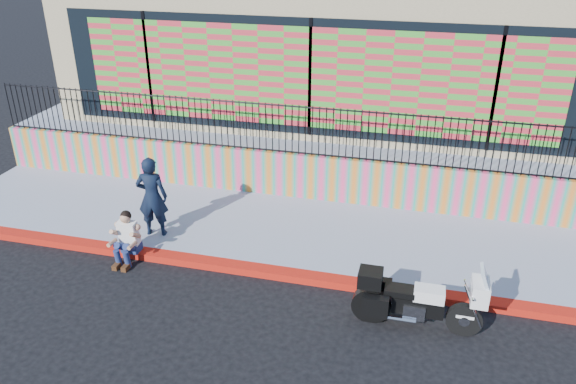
% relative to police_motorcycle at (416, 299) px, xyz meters
% --- Properties ---
extents(ground, '(90.00, 90.00, 0.00)m').
position_rel_police_motorcycle_xyz_m(ground, '(-2.92, 0.86, -0.56)').
color(ground, black).
rests_on(ground, ground).
extents(red_curb, '(16.00, 0.30, 0.15)m').
position_rel_police_motorcycle_xyz_m(red_curb, '(-2.92, 0.86, -0.48)').
color(red_curb, red).
rests_on(red_curb, ground).
extents(sidewalk, '(16.00, 3.00, 0.15)m').
position_rel_police_motorcycle_xyz_m(sidewalk, '(-2.92, 2.51, -0.48)').
color(sidewalk, '#8F98AC').
rests_on(sidewalk, ground).
extents(mural_wall, '(16.00, 0.20, 1.10)m').
position_rel_police_motorcycle_xyz_m(mural_wall, '(-2.92, 4.11, 0.14)').
color(mural_wall, '#FF437E').
rests_on(mural_wall, sidewalk).
extents(metal_fence, '(15.80, 0.04, 1.20)m').
position_rel_police_motorcycle_xyz_m(metal_fence, '(-2.92, 4.11, 1.29)').
color(metal_fence, black).
rests_on(metal_fence, mural_wall).
extents(elevated_platform, '(16.00, 10.00, 1.25)m').
position_rel_police_motorcycle_xyz_m(elevated_platform, '(-2.92, 9.21, 0.07)').
color(elevated_platform, '#8F98AC').
rests_on(elevated_platform, ground).
extents(storefront_building, '(14.00, 8.06, 4.00)m').
position_rel_police_motorcycle_xyz_m(storefront_building, '(-2.92, 8.99, 2.69)').
color(storefront_building, tan).
rests_on(storefront_building, elevated_platform).
extents(police_motorcycle, '(2.14, 0.71, 1.33)m').
position_rel_police_motorcycle_xyz_m(police_motorcycle, '(0.00, 0.00, 0.00)').
color(police_motorcycle, black).
rests_on(police_motorcycle, ground).
extents(police_officer, '(0.71, 0.54, 1.77)m').
position_rel_police_motorcycle_xyz_m(police_officer, '(-5.53, 1.57, 0.48)').
color(police_officer, black).
rests_on(police_officer, sidewalk).
extents(seated_man, '(0.54, 0.71, 1.06)m').
position_rel_police_motorcycle_xyz_m(seated_man, '(-5.70, 0.62, -0.11)').
color(seated_man, navy).
rests_on(seated_man, ground).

